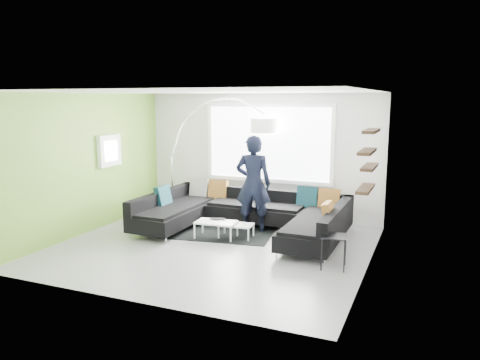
{
  "coord_description": "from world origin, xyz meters",
  "views": [
    {
      "loc": [
        3.61,
        -7.38,
        2.67
      ],
      "look_at": [
        0.16,
        0.9,
        1.11
      ],
      "focal_mm": 35.0,
      "sensor_mm": 36.0,
      "label": 1
    }
  ],
  "objects_px": {
    "sectional_sofa": "(242,216)",
    "arc_lamp": "(171,157)",
    "coffee_table": "(226,230)",
    "laptop": "(217,220)",
    "side_table": "(334,252)",
    "person": "(253,184)"
  },
  "relations": [
    {
      "from": "coffee_table",
      "to": "side_table",
      "type": "height_order",
      "value": "side_table"
    },
    {
      "from": "arc_lamp",
      "to": "side_table",
      "type": "distance_m",
      "value": 4.78
    },
    {
      "from": "side_table",
      "to": "person",
      "type": "bearing_deg",
      "value": 142.31
    },
    {
      "from": "coffee_table",
      "to": "person",
      "type": "distance_m",
      "value": 1.11
    },
    {
      "from": "coffee_table",
      "to": "person",
      "type": "bearing_deg",
      "value": 61.6
    },
    {
      "from": "coffee_table",
      "to": "laptop",
      "type": "relative_size",
      "value": 2.92
    },
    {
      "from": "sectional_sofa",
      "to": "arc_lamp",
      "type": "bearing_deg",
      "value": 158.38
    },
    {
      "from": "sectional_sofa",
      "to": "laptop",
      "type": "height_order",
      "value": "sectional_sofa"
    },
    {
      "from": "person",
      "to": "arc_lamp",
      "type": "bearing_deg",
      "value": -25.64
    },
    {
      "from": "coffee_table",
      "to": "laptop",
      "type": "xyz_separation_m",
      "value": [
        -0.2,
        0.02,
        0.18
      ]
    },
    {
      "from": "sectional_sofa",
      "to": "laptop",
      "type": "relative_size",
      "value": 11.51
    },
    {
      "from": "coffee_table",
      "to": "laptop",
      "type": "bearing_deg",
      "value": 168.86
    },
    {
      "from": "person",
      "to": "laptop",
      "type": "bearing_deg",
      "value": 40.74
    },
    {
      "from": "side_table",
      "to": "person",
      "type": "xyz_separation_m",
      "value": [
        -1.96,
        1.51,
        0.71
      ]
    },
    {
      "from": "coffee_table",
      "to": "side_table",
      "type": "distance_m",
      "value": 2.41
    },
    {
      "from": "coffee_table",
      "to": "arc_lamp",
      "type": "xyz_separation_m",
      "value": [
        -1.92,
        1.22,
        1.19
      ]
    },
    {
      "from": "person",
      "to": "side_table",
      "type": "bearing_deg",
      "value": 130.24
    },
    {
      "from": "arc_lamp",
      "to": "person",
      "type": "xyz_separation_m",
      "value": [
        2.22,
        -0.54,
        -0.37
      ]
    },
    {
      "from": "person",
      "to": "laptop",
      "type": "relative_size",
      "value": 5.7
    },
    {
      "from": "coffee_table",
      "to": "arc_lamp",
      "type": "relative_size",
      "value": 0.37
    },
    {
      "from": "coffee_table",
      "to": "arc_lamp",
      "type": "bearing_deg",
      "value": 143.08
    },
    {
      "from": "sectional_sofa",
      "to": "arc_lamp",
      "type": "relative_size",
      "value": 1.47
    }
  ]
}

